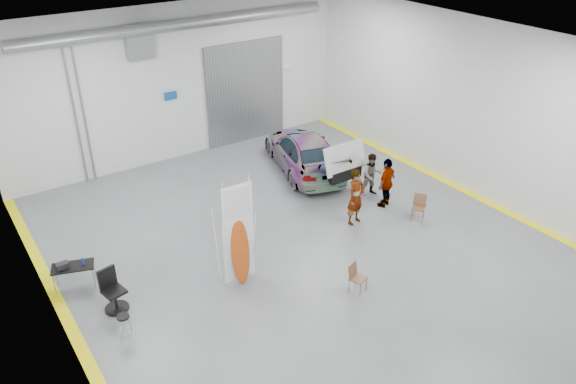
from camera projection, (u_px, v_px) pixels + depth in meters
ground at (301, 245)px, 17.13m from camera, size 16.00×16.00×0.00m
room_shell at (266, 95)px, 16.90m from camera, size 14.02×16.18×6.01m
sedan_car at (304, 152)px, 21.34m from camera, size 3.40×5.40×1.46m
person_a at (356, 197)px, 17.81m from camera, size 0.78×0.60×1.90m
person_b at (372, 175)px, 19.55m from camera, size 0.92×0.81×1.56m
person_c at (387, 182)px, 18.82m from camera, size 1.10×0.74×1.76m
surfboard_display at (240, 243)px, 14.91m from camera, size 0.91×0.26×3.20m
folding_chair_near at (358, 283)px, 15.05m from camera, size 0.51×0.54×0.84m
folding_chair_far at (418, 212)px, 18.29m from camera, size 0.56×0.66×0.87m
shop_stool at (125, 326)px, 13.50m from camera, size 0.33×0.33×0.64m
work_table at (70, 267)px, 14.98m from camera, size 1.21×0.87×0.89m
office_chair at (113, 292)px, 14.32m from camera, size 0.62×0.64×1.17m
trunk_lid at (343, 155)px, 19.34m from camera, size 1.70×1.03×0.04m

